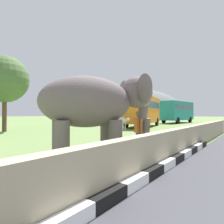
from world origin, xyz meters
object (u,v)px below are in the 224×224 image
person_handler (139,130)px  cow_near (121,121)px  elephant (97,103)px  bus_orange (143,109)px  bus_teal (177,110)px

person_handler → cow_near: 11.11m
elephant → bus_orange: 17.07m
bus_orange → cow_near: 5.55m
person_handler → bus_orange: 16.00m
elephant → person_handler: size_ratio=2.39×
elephant → bus_teal: bus_teal is taller
person_handler → cow_near: (8.87, 6.68, -0.06)m
person_handler → cow_near: size_ratio=0.86×
person_handler → bus_orange: bus_orange is taller
person_handler → bus_teal: (26.46, 7.01, 1.15)m
elephant → bus_teal: size_ratio=0.47×
bus_teal → cow_near: 17.64m
elephant → bus_orange: (15.82, 6.41, 0.18)m
person_handler → bus_teal: bearing=14.8°
elephant → bus_teal: 28.72m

